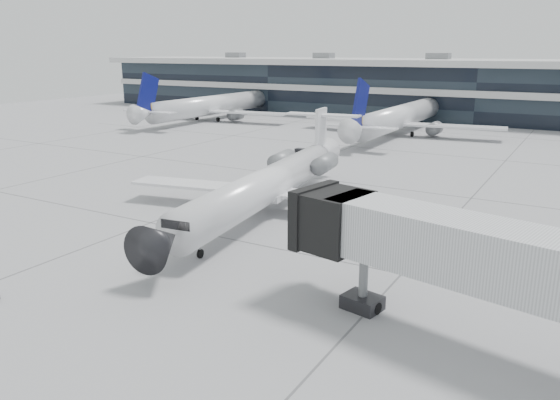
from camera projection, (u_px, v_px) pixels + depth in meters
The scene contains 8 objects.
ground at pixel (260, 245), 37.38m from camera, with size 220.00×220.00×0.00m, color gray.
terminal at pixel (487, 93), 104.48m from camera, with size 170.00×22.00×10.00m, color black.
bg_jet_left at pixel (214, 120), 105.01m from camera, with size 32.00×40.00×9.60m, color silver, non-canonical shape.
bg_jet_center at pixel (400, 134), 87.14m from camera, with size 32.00×40.00×9.60m, color silver, non-canonical shape.
regional_jet at pixel (269, 183), 44.12m from camera, with size 25.42×31.73×7.33m.
jet_bridge at pixel (506, 262), 22.56m from camera, with size 18.94×7.19×6.11m.
traffic_cone at pixel (294, 227), 40.42m from camera, with size 0.47×0.47×0.54m.
far_tug at pixel (298, 155), 66.36m from camera, with size 1.38×2.18×1.34m.
Camera 1 is at (18.84, -29.79, 12.89)m, focal length 35.00 mm.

